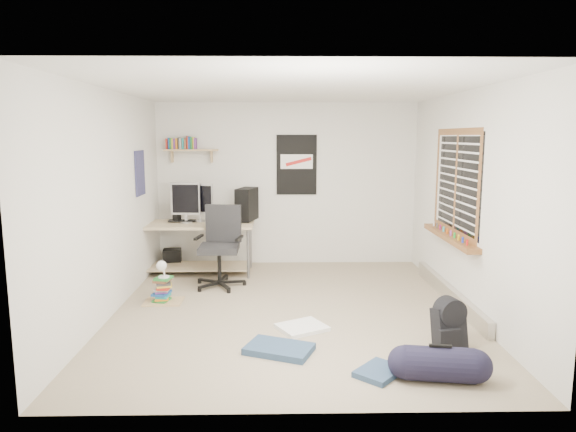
{
  "coord_description": "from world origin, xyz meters",
  "views": [
    {
      "loc": [
        -0.13,
        -5.7,
        1.99
      ],
      "look_at": [
        -0.02,
        0.18,
        1.07
      ],
      "focal_mm": 32.0,
      "sensor_mm": 36.0,
      "label": 1
    }
  ],
  "objects_px": {
    "backpack": "(449,328)",
    "book_stack": "(163,290)",
    "office_chair": "(219,251)",
    "desk": "(197,249)",
    "duffel_bag": "(439,365)"
  },
  "relations": [
    {
      "from": "backpack",
      "to": "book_stack",
      "type": "distance_m",
      "value": 3.32
    },
    {
      "from": "office_chair",
      "to": "book_stack",
      "type": "height_order",
      "value": "office_chair"
    },
    {
      "from": "desk",
      "to": "office_chair",
      "type": "distance_m",
      "value": 0.82
    },
    {
      "from": "book_stack",
      "to": "office_chair",
      "type": "bearing_deg",
      "value": 46.66
    },
    {
      "from": "backpack",
      "to": "book_stack",
      "type": "relative_size",
      "value": 0.93
    },
    {
      "from": "office_chair",
      "to": "duffel_bag",
      "type": "height_order",
      "value": "office_chair"
    },
    {
      "from": "desk",
      "to": "book_stack",
      "type": "xyz_separation_m",
      "value": [
        -0.2,
        -1.34,
        -0.22
      ]
    },
    {
      "from": "duffel_bag",
      "to": "book_stack",
      "type": "relative_size",
      "value": 1.38
    },
    {
      "from": "backpack",
      "to": "book_stack",
      "type": "xyz_separation_m",
      "value": [
        -3.0,
        1.42,
        -0.05
      ]
    },
    {
      "from": "duffel_bag",
      "to": "office_chair",
      "type": "bearing_deg",
      "value": 136.37
    },
    {
      "from": "book_stack",
      "to": "desk",
      "type": "bearing_deg",
      "value": 81.49
    },
    {
      "from": "office_chair",
      "to": "book_stack",
      "type": "xyz_separation_m",
      "value": [
        -0.61,
        -0.65,
        -0.34
      ]
    },
    {
      "from": "backpack",
      "to": "office_chair",
      "type": "bearing_deg",
      "value": 124.66
    },
    {
      "from": "desk",
      "to": "office_chair",
      "type": "xyz_separation_m",
      "value": [
        0.41,
        -0.69,
        0.12
      ]
    },
    {
      "from": "desk",
      "to": "backpack",
      "type": "distance_m",
      "value": 3.93
    }
  ]
}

